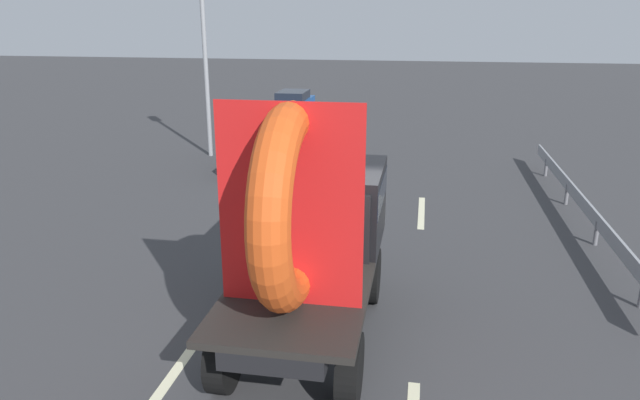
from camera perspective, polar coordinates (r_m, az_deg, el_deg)
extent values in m
plane|color=#38383A|center=(9.80, -1.61, -12.12)|extent=(120.00, 120.00, 0.00)
cylinder|color=black|center=(10.67, -4.19, -6.67)|extent=(0.28, 0.97, 0.97)
cylinder|color=black|center=(10.40, 5.00, -7.34)|extent=(0.28, 0.97, 0.97)
cylinder|color=black|center=(8.21, -9.34, -14.83)|extent=(0.28, 0.97, 0.97)
cylinder|color=black|center=(7.87, 2.92, -16.18)|extent=(0.28, 0.97, 0.97)
cube|color=black|center=(9.10, -1.12, -7.85)|extent=(1.30, 4.74, 0.25)
cube|color=black|center=(10.04, 0.36, -0.44)|extent=(2.00, 2.03, 1.35)
cube|color=black|center=(9.91, 0.32, 1.11)|extent=(2.02, 1.92, 0.44)
cube|color=black|center=(8.13, -2.54, -9.74)|extent=(2.00, 2.72, 0.10)
cube|color=black|center=(9.06, -0.79, -2.63)|extent=(1.80, 0.08, 1.10)
torus|color=#D84C19|center=(7.45, -2.94, -0.68)|extent=(0.52, 2.69, 2.69)
cube|color=red|center=(7.45, -2.94, -0.68)|extent=(1.90, 0.03, 2.69)
cylinder|color=black|center=(21.33, -5.85, 5.20)|extent=(0.23, 0.66, 0.66)
cylinder|color=black|center=(20.95, -1.61, 5.06)|extent=(0.23, 0.66, 0.66)
cylinder|color=black|center=(18.76, -8.15, 3.40)|extent=(0.23, 0.66, 0.66)
cylinder|color=black|center=(18.33, -3.37, 3.21)|extent=(0.23, 0.66, 0.66)
cube|color=black|center=(19.76, -4.72, 5.08)|extent=(1.85, 4.32, 0.57)
cube|color=black|center=(19.55, -4.84, 6.56)|extent=(1.67, 2.42, 0.51)
cylinder|color=gray|center=(21.23, -11.02, 11.54)|extent=(0.16, 0.16, 5.50)
cube|color=gray|center=(15.54, 24.16, -0.11)|extent=(0.06, 11.86, 0.32)
cylinder|color=slate|center=(14.26, 25.36, -2.94)|extent=(0.10, 0.10, 0.55)
cylinder|color=slate|center=(17.00, 22.94, 0.49)|extent=(0.10, 0.10, 0.55)
cylinder|color=slate|center=(19.80, 21.19, 2.97)|extent=(0.10, 0.10, 0.55)
cube|color=beige|center=(8.65, -14.96, -17.20)|extent=(0.16, 2.39, 0.01)
cube|color=beige|center=(14.83, -3.29, -1.57)|extent=(0.16, 2.30, 0.01)
cube|color=beige|center=(15.32, 9.87, -1.18)|extent=(0.16, 2.58, 0.01)
cylinder|color=black|center=(31.76, -3.36, 9.22)|extent=(0.19, 0.56, 0.56)
cylinder|color=black|center=(31.48, -0.91, 9.17)|extent=(0.19, 0.56, 0.56)
cylinder|color=black|center=(29.51, -4.42, 8.56)|extent=(0.19, 0.56, 0.56)
cylinder|color=black|center=(29.20, -1.80, 8.51)|extent=(0.19, 0.56, 0.56)
cube|color=#194C99|center=(30.44, -2.62, 9.33)|extent=(1.57, 3.67, 0.48)
cube|color=black|center=(30.30, -2.67, 10.16)|extent=(1.42, 2.06, 0.44)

